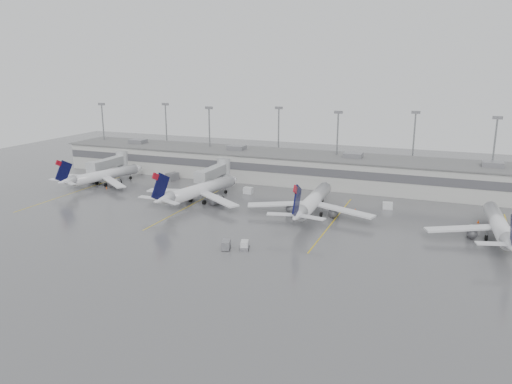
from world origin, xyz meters
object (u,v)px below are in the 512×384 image
(jet_mid_right, at_px, (312,201))
(baggage_tug, at_px, (245,246))
(jet_far_left, at_px, (102,175))
(jet_mid_left, at_px, (199,190))
(jet_far_right, at_px, (499,226))

(jet_mid_right, bearing_deg, baggage_tug, -104.75)
(jet_far_left, xyz_separation_m, baggage_tug, (56.60, -31.61, -2.26))
(jet_far_left, distance_m, jet_mid_left, 34.30)
(jet_far_left, xyz_separation_m, jet_mid_right, (62.48, -6.45, 0.38))
(jet_far_right, bearing_deg, jet_mid_right, 171.20)
(jet_mid_left, height_order, jet_far_right, jet_mid_left)
(jet_far_left, bearing_deg, baggage_tug, -13.77)
(jet_mid_left, height_order, baggage_tug, jet_mid_left)
(jet_mid_right, distance_m, baggage_tug, 25.98)
(baggage_tug, bearing_deg, jet_mid_left, 114.68)
(jet_far_left, height_order, jet_mid_right, jet_mid_right)
(jet_far_right, xyz_separation_m, baggage_tug, (-43.72, -22.06, -2.49))
(jet_mid_right, xyz_separation_m, jet_far_right, (37.84, -3.11, -0.15))
(jet_far_right, bearing_deg, jet_far_left, 170.45)
(jet_far_left, relative_size, jet_mid_right, 0.86)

